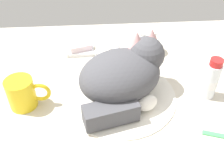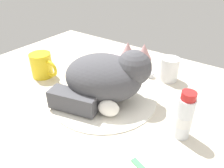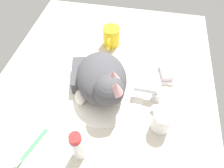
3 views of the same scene
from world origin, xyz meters
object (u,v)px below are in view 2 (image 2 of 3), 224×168
at_px(faucet, 136,68).
at_px(toothpaste_bottle, 184,117).
at_px(coffee_mug, 42,65).
at_px(cat, 108,77).
at_px(rinse_cup, 169,69).
at_px(soap_bar, 116,57).

height_order(faucet, toothpaste_bottle, toothpaste_bottle).
bearing_deg(coffee_mug, cat, 3.88).
bearing_deg(faucet, rinse_cup, 15.62).
relative_size(faucet, cat, 0.49).
bearing_deg(cat, toothpaste_bottle, -4.21).
relative_size(coffee_mug, soap_bar, 1.57).
xyz_separation_m(faucet, cat, (0.01, -0.18, 0.05)).
distance_m(cat, soap_bar, 0.26).
distance_m(faucet, toothpaste_bottle, 0.32).
distance_m(cat, coffee_mug, 0.27).
bearing_deg(toothpaste_bottle, cat, 175.79).
bearing_deg(rinse_cup, soap_bar, 177.37).
bearing_deg(coffee_mug, soap_bar, 59.47).
bearing_deg(rinse_cup, faucet, -164.38).
relative_size(rinse_cup, soap_bar, 1.10).
xyz_separation_m(coffee_mug, toothpaste_bottle, (0.50, 0.00, 0.02)).
distance_m(coffee_mug, rinse_cup, 0.43).
bearing_deg(rinse_cup, coffee_mug, -147.57).
xyz_separation_m(faucet, toothpaste_bottle, (0.24, -0.20, 0.03)).
distance_m(faucet, rinse_cup, 0.12).
bearing_deg(soap_bar, toothpaste_bottle, -34.18).
height_order(faucet, rinse_cup, rinse_cup).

